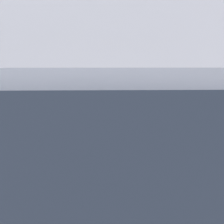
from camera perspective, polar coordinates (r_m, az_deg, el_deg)
sidewalk at (r=4.25m, az=-5.79°, el=-11.19°), size 24.00×2.80×0.11m
building_facade at (r=7.04m, az=-3.46°, el=16.79°), size 24.00×0.30×4.54m
parking_meter at (r=3.03m, az=-0.00°, el=1.41°), size 0.19×0.12×1.50m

